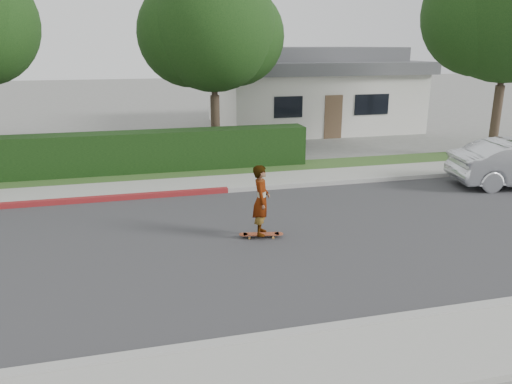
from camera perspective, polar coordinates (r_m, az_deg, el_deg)
ground at (r=11.60m, az=-4.21°, el=-5.99°), size 120.00×120.00×0.00m
road at (r=11.59m, az=-4.21°, el=-5.96°), size 60.00×8.00×0.01m
curb_near at (r=8.00m, az=1.25°, el=-16.45°), size 60.00×0.20×0.15m
sidewalk_near at (r=7.30m, az=3.26°, el=-20.26°), size 60.00×1.60×0.12m
curb_far at (r=15.40m, az=-6.93°, el=-0.03°), size 60.00×0.20×0.15m
curb_red_section at (r=15.62m, az=-25.42°, el=-1.31°), size 12.00×0.21×0.15m
sidewalk_far at (r=16.27m, az=-7.35°, el=0.79°), size 60.00×1.60×0.12m
planting_strip at (r=17.80m, az=-8.00°, el=2.11°), size 60.00×1.60×0.10m
hedge at (r=18.18m, az=-17.76°, el=4.04°), size 15.00×1.00×1.50m
tree_center at (r=20.03m, az=-5.04°, el=17.81°), size 5.66×4.84×7.44m
tree_right at (r=22.44m, az=26.72°, el=17.91°), size 6.32×5.60×8.56m
house at (r=28.41m, az=6.09°, el=11.71°), size 10.60×8.60×4.30m
skateboard at (r=11.90m, az=0.60°, el=-4.86°), size 1.07×0.41×0.10m
skateboarder at (r=11.62m, az=0.61°, el=-0.94°), size 0.56×0.70×1.67m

